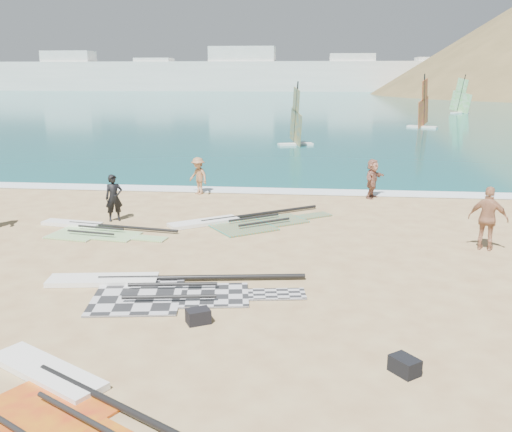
# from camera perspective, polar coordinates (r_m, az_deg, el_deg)

# --- Properties ---
(ground) EXTENTS (300.00, 300.00, 0.00)m
(ground) POSITION_cam_1_polar(r_m,az_deg,el_deg) (12.88, -0.01, -8.72)
(ground) COLOR tan
(ground) RESTS_ON ground
(sea) EXTENTS (300.00, 240.00, 0.06)m
(sea) POSITION_cam_1_polar(r_m,az_deg,el_deg) (143.89, 5.78, 12.07)
(sea) COLOR #0B5350
(sea) RESTS_ON ground
(surf_line) EXTENTS (300.00, 1.20, 0.04)m
(surf_line) POSITION_cam_1_polar(r_m,az_deg,el_deg) (24.64, 3.07, 2.40)
(surf_line) COLOR white
(surf_line) RESTS_ON ground
(far_town) EXTENTS (160.00, 8.00, 12.00)m
(far_town) POSITION_cam_1_polar(r_m,az_deg,el_deg) (162.69, 0.17, 13.95)
(far_town) COLOR white
(far_town) RESTS_ON ground
(rig_grey) EXTENTS (6.37, 2.87, 0.20)m
(rig_grey) POSITION_cam_1_polar(r_m,az_deg,el_deg) (13.84, -10.33, -7.05)
(rig_grey) COLOR #272729
(rig_grey) RESTS_ON ground
(rig_green) EXTENTS (4.86, 2.30, 0.19)m
(rig_green) POSITION_cam_1_polar(r_m,az_deg,el_deg) (19.31, -16.21, -1.30)
(rig_green) COLOR #60C130
(rig_green) RESTS_ON ground
(rig_orange) EXTENTS (5.55, 4.29, 0.20)m
(rig_orange) POSITION_cam_1_polar(r_m,az_deg,el_deg) (19.50, -1.52, -0.58)
(rig_orange) COLOR #D5601A
(rig_orange) RESTS_ON ground
(rig_red) EXTENTS (5.31, 4.25, 0.20)m
(rig_red) POSITION_cam_1_polar(r_m,az_deg,el_deg) (9.57, -18.58, -17.82)
(rig_red) COLOR red
(rig_red) RESTS_ON ground
(gear_bag_near) EXTENTS (0.57, 0.52, 0.30)m
(gear_bag_near) POSITION_cam_1_polar(r_m,az_deg,el_deg) (11.93, -5.80, -9.94)
(gear_bag_near) COLOR black
(gear_bag_near) RESTS_ON ground
(gear_bag_far) EXTENTS (0.57, 0.59, 0.29)m
(gear_bag_far) POSITION_cam_1_polar(r_m,az_deg,el_deg) (10.37, 14.64, -14.26)
(gear_bag_far) COLOR black
(gear_bag_far) RESTS_ON ground
(person_wetsuit) EXTENTS (0.71, 0.62, 1.63)m
(person_wetsuit) POSITION_cam_1_polar(r_m,az_deg,el_deg) (20.23, -14.02, 1.77)
(person_wetsuit) COLOR black
(person_wetsuit) RESTS_ON ground
(beachgoer_mid) EXTENTS (1.16, 1.08, 1.57)m
(beachgoer_mid) POSITION_cam_1_polar(r_m,az_deg,el_deg) (24.19, -5.80, 4.02)
(beachgoer_mid) COLOR #9D6C47
(beachgoer_mid) RESTS_ON ground
(beachgoer_back) EXTENTS (1.19, 0.86, 1.87)m
(beachgoer_back) POSITION_cam_1_polar(r_m,az_deg,el_deg) (17.66, 22.19, -0.24)
(beachgoer_back) COLOR #B07956
(beachgoer_back) RESTS_ON ground
(beachgoer_right) EXTENTS (1.10, 1.55, 1.62)m
(beachgoer_right) POSITION_cam_1_polar(r_m,az_deg,el_deg) (23.78, 11.56, 3.69)
(beachgoer_right) COLOR #A56C57
(beachgoer_right) RESTS_ON ground
(windsurfer_left) EXTENTS (2.55, 2.88, 4.48)m
(windsurfer_left) POSITION_cam_1_polar(r_m,az_deg,el_deg) (40.52, 4.00, 8.86)
(windsurfer_left) COLOR white
(windsurfer_left) RESTS_ON ground
(windsurfer_centre) EXTENTS (2.80, 3.04, 4.99)m
(windsurfer_centre) POSITION_cam_1_polar(r_m,az_deg,el_deg) (55.81, 16.38, 9.88)
(windsurfer_centre) COLOR white
(windsurfer_centre) RESTS_ON ground
(windsurfer_right) EXTENTS (2.55, 2.57, 4.86)m
(windsurfer_right) POSITION_cam_1_polar(r_m,az_deg,el_deg) (77.56, 19.78, 10.64)
(windsurfer_right) COLOR white
(windsurfer_right) RESTS_ON ground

